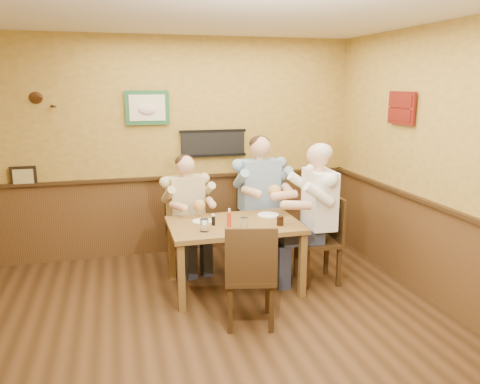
# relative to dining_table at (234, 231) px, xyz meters

# --- Properties ---
(room) EXTENTS (5.02, 5.03, 2.81)m
(room) POSITION_rel_dining_table_xyz_m (-0.45, -0.98, 1.03)
(room) COLOR #311E0E
(room) RESTS_ON ground
(dining_table) EXTENTS (1.40, 0.90, 0.75)m
(dining_table) POSITION_rel_dining_table_xyz_m (0.00, 0.00, 0.00)
(dining_table) COLOR brown
(dining_table) RESTS_ON ground
(chair_back_left) EXTENTS (0.48, 0.48, 0.88)m
(chair_back_left) POSITION_rel_dining_table_xyz_m (-0.41, 0.76, -0.22)
(chair_back_left) COLOR #3B2713
(chair_back_left) RESTS_ON ground
(chair_back_right) EXTENTS (0.49, 0.49, 1.00)m
(chair_back_right) POSITION_rel_dining_table_xyz_m (0.52, 0.78, -0.16)
(chair_back_right) COLOR #3B2713
(chair_back_right) RESTS_ON ground
(chair_right_end) EXTENTS (0.49, 0.49, 1.00)m
(chair_right_end) POSITION_rel_dining_table_xyz_m (0.95, -0.07, -0.16)
(chair_right_end) COLOR #3B2713
(chair_right_end) RESTS_ON ground
(chair_near_side) EXTENTS (0.55, 0.55, 1.00)m
(chair_near_side) POSITION_rel_dining_table_xyz_m (-0.05, -0.79, -0.16)
(chair_near_side) COLOR #3B2713
(chair_near_side) RESTS_ON ground
(diner_tan_shirt) EXTENTS (0.69, 0.69, 1.25)m
(diner_tan_shirt) POSITION_rel_dining_table_xyz_m (-0.41, 0.76, -0.03)
(diner_tan_shirt) COLOR beige
(diner_tan_shirt) RESTS_ON ground
(diner_blue_polo) EXTENTS (0.71, 0.71, 1.43)m
(diner_blue_polo) POSITION_rel_dining_table_xyz_m (0.52, 0.78, 0.06)
(diner_blue_polo) COLOR #7E9EBD
(diner_blue_polo) RESTS_ON ground
(diner_white_elder) EXTENTS (0.70, 0.70, 1.42)m
(diner_white_elder) POSITION_rel_dining_table_xyz_m (0.95, -0.07, 0.05)
(diner_white_elder) COLOR white
(diner_white_elder) RESTS_ON ground
(water_glass_left) EXTENTS (0.11, 0.11, 0.13)m
(water_glass_left) POSITION_rel_dining_table_xyz_m (-0.37, -0.21, 0.16)
(water_glass_left) COLOR white
(water_glass_left) RESTS_ON dining_table
(water_glass_mid) EXTENTS (0.10, 0.10, 0.12)m
(water_glass_mid) POSITION_rel_dining_table_xyz_m (0.05, -0.23, 0.15)
(water_glass_mid) COLOR white
(water_glass_mid) RESTS_ON dining_table
(cola_tumbler) EXTENTS (0.10, 0.10, 0.10)m
(cola_tumbler) POSITION_rel_dining_table_xyz_m (0.45, -0.20, 0.14)
(cola_tumbler) COLOR black
(cola_tumbler) RESTS_ON dining_table
(hot_sauce_bottle) EXTENTS (0.06, 0.06, 0.18)m
(hot_sauce_bottle) POSITION_rel_dining_table_xyz_m (-0.09, -0.12, 0.18)
(hot_sauce_bottle) COLOR #BE3514
(hot_sauce_bottle) RESTS_ON dining_table
(salt_shaker) EXTENTS (0.04, 0.04, 0.09)m
(salt_shaker) POSITION_rel_dining_table_xyz_m (-0.21, 0.09, 0.14)
(salt_shaker) COLOR white
(salt_shaker) RESTS_ON dining_table
(pepper_shaker) EXTENTS (0.04, 0.04, 0.09)m
(pepper_shaker) POSITION_rel_dining_table_xyz_m (-0.23, -0.02, 0.14)
(pepper_shaker) COLOR black
(pepper_shaker) RESTS_ON dining_table
(plate_far_left) EXTENTS (0.29, 0.29, 0.02)m
(plate_far_left) POSITION_rel_dining_table_xyz_m (-0.32, 0.12, 0.10)
(plate_far_left) COLOR white
(plate_far_left) RESTS_ON dining_table
(plate_far_right) EXTENTS (0.32, 0.32, 0.02)m
(plate_far_right) POSITION_rel_dining_table_xyz_m (0.44, 0.18, 0.10)
(plate_far_right) COLOR white
(plate_far_right) RESTS_ON dining_table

